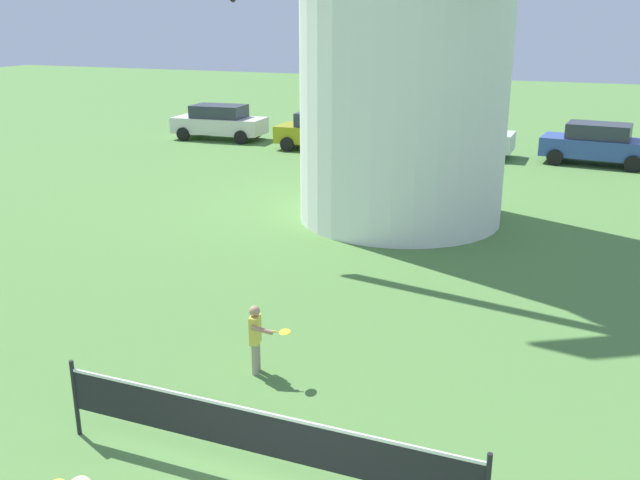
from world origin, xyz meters
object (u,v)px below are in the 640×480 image
parked_car_mustard (325,131)px  tennis_net (257,432)px  parked_car_cream (219,122)px  player_far (257,335)px  parked_car_blue (597,143)px  parked_car_silver (458,135)px

parked_car_mustard → tennis_net: bearing=-70.4°
parked_car_cream → parked_car_mustard: (5.45, -0.66, -0.00)m
player_far → parked_car_blue: (4.52, 19.44, 0.16)m
tennis_net → parked_car_silver: 21.81m
parked_car_silver → parked_car_blue: 5.28m
parked_car_silver → parked_car_blue: (5.27, 0.16, -0.00)m
parked_car_blue → parked_car_silver: bearing=-178.3°
tennis_net → parked_car_mustard: bearing=109.6°
player_far → parked_car_silver: 19.30m
parked_car_mustard → parked_car_silver: (5.41, 0.88, 0.00)m
parked_car_cream → parked_car_silver: (10.86, 0.22, 0.00)m
tennis_net → parked_car_silver: bearing=95.2°
player_far → parked_car_cream: bearing=121.4°
player_far → parked_car_blue: bearing=76.9°
parked_car_silver → parked_car_blue: bearing=1.7°
parked_car_cream → tennis_net: bearing=-59.1°
player_far → tennis_net: bearing=-63.0°
parked_car_mustard → parked_car_cream: bearing=173.1°
parked_car_mustard → parked_car_silver: size_ratio=0.94×
tennis_net → parked_car_cream: bearing=120.9°
parked_car_blue → tennis_net: bearing=-98.5°
tennis_net → player_far: bearing=117.0°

